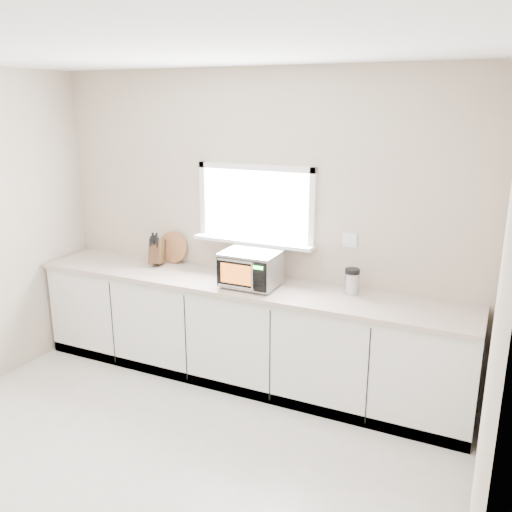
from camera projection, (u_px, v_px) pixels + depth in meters
The scene contains 8 objects.
ground at pixel (123, 497), 3.43m from camera, with size 4.00×4.00×0.00m, color beige.
back_wall at pixel (257, 225), 4.79m from camera, with size 4.00×0.17×2.70m.
cabinets at pixel (242, 333), 4.79m from camera, with size 3.92×0.60×0.88m, color silver.
countertop at pixel (241, 285), 4.66m from camera, with size 3.92×0.64×0.04m, color #BBAA9A.
microwave at pixel (250, 269), 4.52m from camera, with size 0.46×0.39×0.30m.
knife_block at pixel (157, 251), 5.11m from camera, with size 0.16×0.25×0.33m.
cutting_board at pixel (173, 248), 5.18m from camera, with size 0.30×0.30×0.02m, color olive.
coffee_grinder at pixel (352, 281), 4.35m from camera, with size 0.15×0.15×0.21m.
Camera 1 is at (1.99, -2.24, 2.42)m, focal length 38.00 mm.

